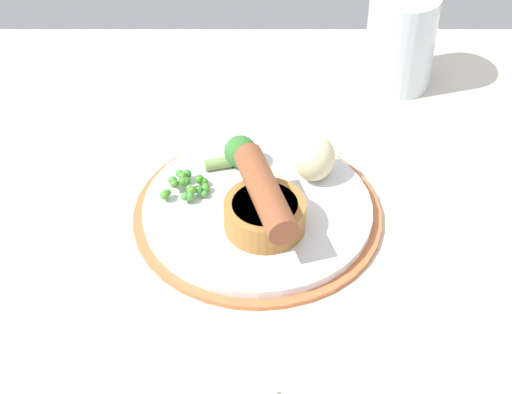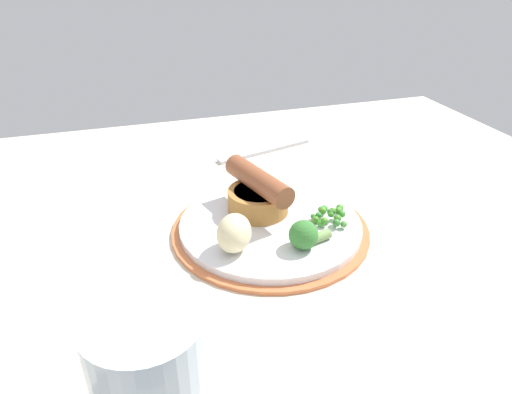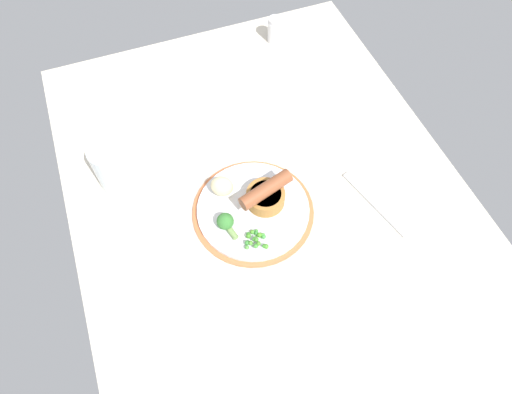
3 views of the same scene
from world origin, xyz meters
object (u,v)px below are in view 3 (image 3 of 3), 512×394
Objects in this scene: potato_chunk_0 at (222,186)px; drinking_glass at (115,166)px; dinner_plate at (253,210)px; fork at (375,203)px; broccoli_floret_far at (226,222)px; sausage_pudding at (266,195)px; salt_shaker at (275,30)px; pea_pile at (256,239)px.

drinking_glass reaches higher than potato_chunk_0.
potato_chunk_0 is at bearing 37.82° from dinner_plate.
dinner_plate is 1.37× the size of fork.
dinner_plate reaches higher than fork.
drinking_glass is at bearing 28.88° from broccoli_floret_far.
fork is 1.57× the size of drinking_glass.
fork is (-5.16, -30.27, -2.69)cm from broccoli_floret_far.
drinking_glass reaches higher than sausage_pudding.
salt_shaker is at bearing 49.39° from sausage_pudding.
broccoli_floret_far is at bearing 166.85° from potato_chunk_0.
drinking_glass is at bearing 54.92° from dinner_plate.
drinking_glass is (23.60, 47.45, 5.45)cm from fork.
broccoli_floret_far is at bearing -137.04° from drinking_glass.
salt_shaker is (53.62, 0.65, 3.02)cm from fork.
pea_pile is 0.42× the size of drinking_glass.
fork is (-0.13, -26.04, -1.97)cm from pea_pile.
sausage_pudding is at bearing -33.15° from pea_pile.
broccoli_floret_far is (5.03, 4.23, 0.72)cm from pea_pile.
sausage_pudding is at bearing -120.93° from drinking_glass.
salt_shaker is at bearing -34.33° from potato_chunk_0.
broccoli_floret_far is 56.80cm from salt_shaker.
sausage_pudding is at bearing -124.67° from potato_chunk_0.
broccoli_floret_far is at bearing 107.10° from dinner_plate.
dinner_plate is 7.04cm from broccoli_floret_far.
salt_shaker is (30.02, -46.79, -2.42)cm from drinking_glass.
pea_pile is at bearing 154.61° from salt_shaker.
potato_chunk_0 is 0.69× the size of salt_shaker.
dinner_plate is 24.98cm from fork.
drinking_glass is at bearing 122.69° from salt_shaker.
salt_shaker reaches higher than potato_chunk_0.
potato_chunk_0 is at bearing 145.67° from salt_shaker.
pea_pile is 26.11cm from fork.
sausage_pudding is at bearing -88.22° from broccoli_floret_far.
fork is at bearing -113.75° from broccoli_floret_far.
dinner_plate is 2.10× the size of sausage_pudding.
potato_chunk_0 is 21.89cm from drinking_glass.
sausage_pudding is 30.84cm from drinking_glass.
sausage_pudding is 2.14× the size of broccoli_floret_far.
broccoli_floret_far is 25.35cm from drinking_glass.
dinner_plate is 29.17cm from drinking_glass.
drinking_glass reaches higher than fork.
fork is at bearing -179.30° from salt_shaker.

